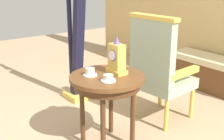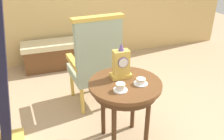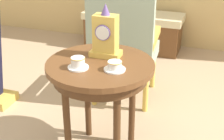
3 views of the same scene
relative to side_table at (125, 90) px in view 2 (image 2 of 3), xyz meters
The scene contains 6 objects.
side_table is the anchor object (origin of this frame).
teacup_left 0.19m from the side_table, 128.36° to the right, with size 0.12×0.12×0.07m.
teacup_right 0.18m from the side_table, 31.63° to the right, with size 0.13×0.13×0.06m.
mantel_clock 0.24m from the side_table, 91.08° to the left, with size 0.19×0.11×0.34m.
armchair 0.72m from the side_table, 96.27° to the left, with size 0.59×0.57×1.14m.
window_bench 2.03m from the side_table, 99.88° to the left, with size 1.17×0.40×0.44m.
Camera 2 is at (-0.62, -1.73, 1.72)m, focal length 38.10 mm.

